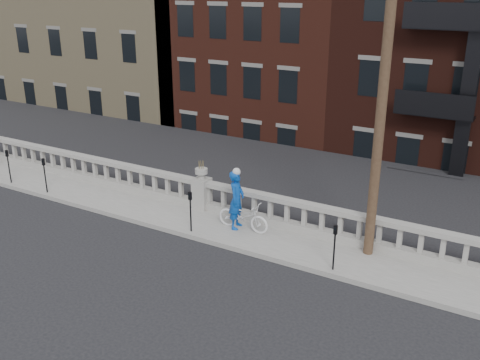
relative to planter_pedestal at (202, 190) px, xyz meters
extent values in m
plane|color=black|center=(0.00, -3.95, -0.83)|extent=(120.00, 120.00, 0.00)
cube|color=gray|center=(0.00, -0.95, -0.76)|extent=(32.00, 2.20, 0.15)
cube|color=gray|center=(0.00, 0.00, -0.56)|extent=(28.00, 0.34, 0.25)
cube|color=gray|center=(0.00, 0.00, 0.27)|extent=(28.00, 0.34, 0.16)
cube|color=gray|center=(0.00, 0.00, -0.13)|extent=(0.55, 0.55, 1.10)
cylinder|color=gray|center=(0.00, 0.00, 0.52)|extent=(0.24, 0.24, 0.20)
cylinder|color=gray|center=(0.00, 0.00, 0.70)|extent=(0.44, 0.44, 0.18)
cube|color=#605E59|center=(0.00, 0.35, -3.26)|extent=(36.00, 0.50, 5.15)
cube|color=black|center=(0.00, 22.00, -6.08)|extent=(80.00, 44.00, 0.50)
cube|color=#595651|center=(-2.00, 4.50, -3.83)|extent=(16.00, 7.00, 4.00)
cube|color=tan|center=(-17.00, 17.00, 4.17)|extent=(18.00, 16.00, 20.00)
cube|color=#491E15|center=(-4.00, 16.00, 1.17)|extent=(10.00, 14.00, 14.00)
cube|color=black|center=(6.00, 16.00, 1.92)|extent=(10.00, 14.00, 15.50)
cylinder|color=#422D1E|center=(6.20, -0.35, 4.32)|extent=(0.28, 0.28, 10.00)
cylinder|color=black|center=(-8.06, -1.80, -0.13)|extent=(0.05, 0.05, 1.10)
cube|color=black|center=(-8.06, -1.80, 0.55)|extent=(0.10, 0.08, 0.26)
cube|color=black|center=(-8.06, -1.85, 0.59)|extent=(0.06, 0.01, 0.08)
cylinder|color=black|center=(-5.97, -1.80, -0.13)|extent=(0.05, 0.05, 1.10)
cube|color=black|center=(-5.97, -1.80, 0.55)|extent=(0.10, 0.08, 0.26)
cube|color=black|center=(-5.97, -1.85, 0.59)|extent=(0.06, 0.01, 0.08)
cylinder|color=black|center=(0.79, -1.80, -0.13)|extent=(0.05, 0.05, 1.10)
cube|color=black|center=(0.79, -1.80, 0.55)|extent=(0.10, 0.08, 0.26)
cube|color=black|center=(0.79, -1.85, 0.59)|extent=(0.06, 0.01, 0.08)
cylinder|color=black|center=(5.65, -1.80, -0.13)|extent=(0.05, 0.05, 1.10)
cube|color=black|center=(5.65, -1.80, 0.55)|extent=(0.10, 0.08, 0.26)
cube|color=black|center=(5.65, -1.85, 0.59)|extent=(0.06, 0.01, 0.08)
imported|color=white|center=(2.18, -0.83, -0.21)|extent=(1.81, 0.64, 0.95)
imported|color=#0B44A9|center=(1.91, -0.81, 0.30)|extent=(0.60, 0.79, 1.96)
camera|label=1|loc=(10.07, -14.52, 6.91)|focal=40.00mm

